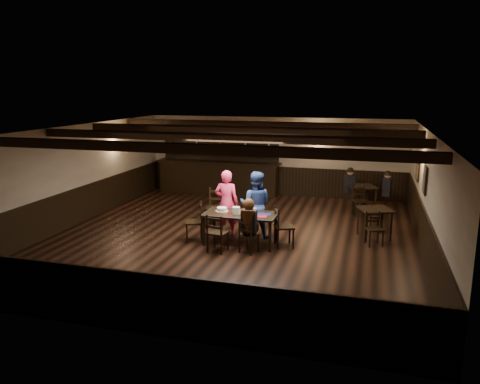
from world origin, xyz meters
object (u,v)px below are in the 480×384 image
(chair_near_right, at_px, (247,234))
(cake, at_px, (222,209))
(bar_counter, at_px, (219,173))
(man_blue, at_px, (255,204))
(chair_near_left, at_px, (216,231))
(woman_pink, at_px, (227,203))
(dining_table, at_px, (241,216))

(chair_near_right, bearing_deg, cake, 139.79)
(bar_counter, bearing_deg, man_blue, -61.58)
(bar_counter, bearing_deg, cake, -70.90)
(chair_near_left, height_order, cake, chair_near_left)
(chair_near_left, height_order, woman_pink, woman_pink)
(bar_counter, bearing_deg, dining_table, -66.43)
(bar_counter, bearing_deg, woman_pink, -69.38)
(cake, relative_size, bar_counter, 0.07)
(chair_near_left, bearing_deg, woman_pink, 97.47)
(man_blue, bearing_deg, dining_table, 68.76)
(chair_near_left, xyz_separation_m, chair_near_right, (0.69, 0.14, -0.06))
(dining_table, distance_m, woman_pink, 0.83)
(dining_table, relative_size, woman_pink, 1.03)
(woman_pink, relative_size, man_blue, 1.00)
(chair_near_left, distance_m, chair_near_right, 0.71)
(cake, distance_m, bar_counter, 5.42)
(bar_counter, bearing_deg, chair_near_left, -72.26)
(dining_table, xyz_separation_m, cake, (-0.50, 0.08, 0.11))
(man_blue, height_order, bar_counter, bar_counter)
(dining_table, bearing_deg, man_blue, 71.74)
(woman_pink, height_order, bar_counter, bar_counter)
(chair_near_right, bearing_deg, bar_counter, 114.06)
(woman_pink, height_order, man_blue, same)
(chair_near_left, xyz_separation_m, woman_pink, (-0.18, 1.37, 0.31))
(dining_table, height_order, bar_counter, bar_counter)
(dining_table, xyz_separation_m, man_blue, (0.21, 0.63, 0.15))
(dining_table, xyz_separation_m, woman_pink, (-0.54, 0.61, 0.15))
(chair_near_left, distance_m, woman_pink, 1.41)
(chair_near_left, relative_size, woman_pink, 0.53)
(dining_table, height_order, chair_near_left, chair_near_left)
(chair_near_left, height_order, chair_near_right, chair_near_left)
(woman_pink, bearing_deg, cake, 90.89)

